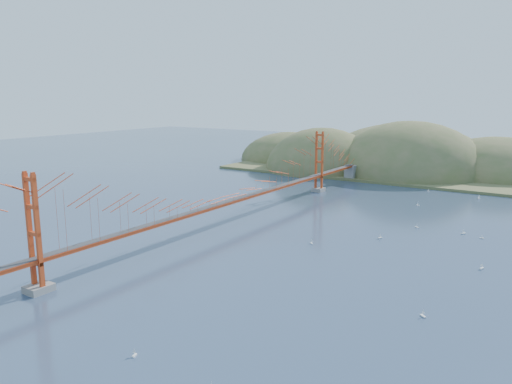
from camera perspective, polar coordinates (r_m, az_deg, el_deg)
The scene contains 14 objects.
ground at distance 72.77m, azimuth -3.44°, elevation -3.74°, with size 320.00×320.00×0.00m, color navy.
bridge at distance 71.44m, azimuth -3.42°, elevation 1.73°, with size 2.20×94.40×12.00m.
far_headlands at distance 132.32m, azimuth 15.45°, elevation 2.64°, with size 84.00×58.00×25.00m.
sailboat_3 at distance 89.20m, azimuth 18.00°, elevation -1.39°, with size 0.57×0.46×0.68m.
sailboat_10 at distance 39.04m, azimuth -13.74°, elevation -17.58°, with size 0.52×0.54×0.61m.
sailboat_2 at distance 46.08m, azimuth 18.55°, elevation -13.19°, with size 0.67×0.67×0.71m.
sailboat_14 at distance 60.01m, azimuth 24.39°, elevation -7.87°, with size 0.62×0.65×0.73m.
sailboat_15 at distance 99.02m, azimuth 24.12°, elevation -0.61°, with size 0.62×0.64×0.72m.
sailboat_7 at distance 72.19m, azimuth 24.40°, elevation -4.76°, with size 0.52×0.43×0.61m.
sailboat_1 at distance 74.60m, azimuth 17.90°, elevation -3.78°, with size 0.64×0.64×0.69m.
sailboat_4 at distance 73.53m, azimuth 22.62°, elevation -4.32°, with size 0.69×0.69×0.72m.
sailboat_12 at distance 102.87m, azimuth 19.12°, elevation 0.15°, with size 0.49×0.40×0.57m.
sailboat_0 at distance 67.84m, azimuth 14.00°, elevation -5.04°, with size 0.64×0.64×0.72m.
sailboat_16 at distance 63.92m, azimuth 6.37°, elevation -5.78°, with size 0.64×0.64×0.67m.
Camera 1 is at (42.28, -56.20, 18.72)m, focal length 35.00 mm.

